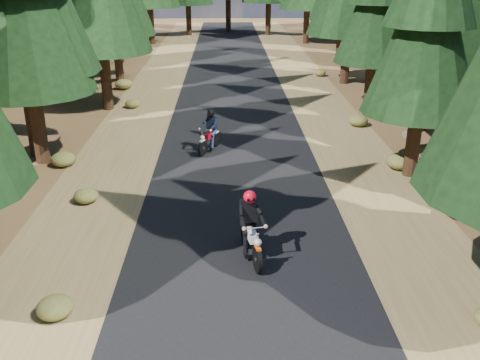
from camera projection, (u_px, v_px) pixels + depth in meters
ground at (242, 238)px, 14.55m from camera, size 120.00×120.00×0.00m
road at (237, 171)px, 19.17m from camera, size 6.00×100.00×0.01m
shoulder_l at (109, 173)px, 19.06m from camera, size 3.20×100.00×0.01m
shoulder_r at (364, 170)px, 19.29m from camera, size 3.20×100.00×0.01m
log_near at (429, 122)px, 24.43m from camera, size 3.57×3.86×0.32m
understory_shrubs at (280, 144)px, 21.14m from camera, size 15.55×31.08×0.61m
rider_lead at (251, 237)px, 13.34m from camera, size 0.97×2.08×1.79m
rider_follow at (209, 138)px, 20.98m from camera, size 1.28×1.91×1.65m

